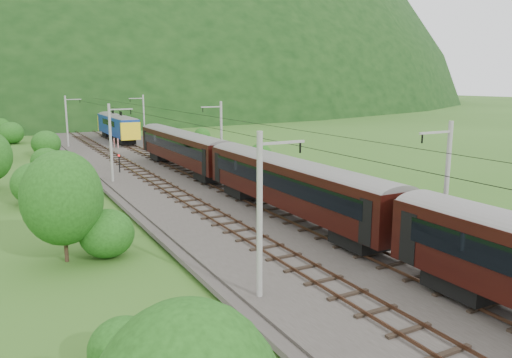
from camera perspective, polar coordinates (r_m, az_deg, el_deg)
name	(u,v)px	position (r m, az deg, el deg)	size (l,w,h in m)	color
ground	(360,278)	(28.15, 11.78, -11.07)	(600.00, 600.00, 0.00)	#2F561B
railbed	(269,229)	(35.87, 1.50, -5.69)	(14.00, 220.00, 0.30)	#38332D
track_left	(239,230)	(34.73, -1.97, -5.88)	(2.40, 220.00, 0.27)	brown
track_right	(297,221)	(37.00, 4.75, -4.84)	(2.40, 220.00, 0.27)	brown
catenary_left	(111,141)	(53.31, -16.19, 4.19)	(2.54, 192.28, 8.00)	gray
catenary_right	(221,135)	(57.07, -4.06, 5.04)	(2.54, 192.28, 8.00)	gray
overhead_wires	(270,132)	(34.50, 1.56, 5.43)	(4.83, 198.00, 0.03)	black
mountain_main	(26,102)	(280.56, -24.84, 7.95)	(504.00, 360.00, 244.00)	black
train	(411,213)	(27.87, 17.24, -3.72)	(3.07, 147.59, 5.34)	black
hazard_post_near	(114,143)	(81.55, -15.90, 4.01)	(0.16, 0.16, 1.47)	red
hazard_post_far	(118,143)	(80.60, -15.50, 3.97)	(0.16, 0.16, 1.50)	red
signal	(119,162)	(58.78, -15.36, 1.89)	(0.23, 0.23, 2.04)	black
vegetation_left	(52,202)	(36.48, -22.24, -2.47)	(11.84, 144.53, 6.66)	#1A4312
vegetation_right	(352,180)	(48.75, 10.93, -0.10)	(5.74, 100.05, 2.63)	#1A4312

